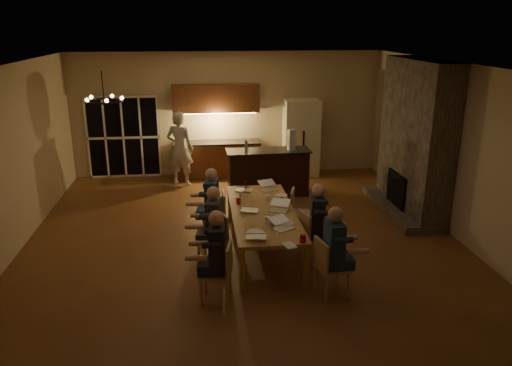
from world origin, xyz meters
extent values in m
plane|color=brown|center=(0.00, 0.00, 0.00)|extent=(9.00, 9.00, 0.00)
cube|color=tan|center=(0.00, 4.52, 1.60)|extent=(8.00, 0.04, 3.20)
cube|color=tan|center=(-4.02, 0.00, 1.60)|extent=(0.04, 9.00, 3.20)
cube|color=tan|center=(4.02, 0.00, 1.60)|extent=(0.04, 9.00, 3.20)
cube|color=white|center=(0.00, 0.00, 3.22)|extent=(8.00, 9.00, 0.04)
cube|color=black|center=(-2.70, 4.47, 1.05)|extent=(1.86, 0.08, 2.10)
cube|color=#675B51|center=(3.70, 1.20, 1.60)|extent=(0.58, 2.50, 3.20)
cube|color=beige|center=(1.90, 4.15, 1.00)|extent=(0.90, 0.68, 2.00)
cube|color=tan|center=(0.32, -0.39, 0.38)|extent=(1.10, 2.88, 0.75)
cube|color=black|center=(0.82, 2.61, 0.54)|extent=(1.95, 0.73, 1.08)
imported|color=silver|center=(-1.23, 3.61, 0.93)|extent=(0.80, 0.67, 1.86)
torus|color=black|center=(-2.16, -0.68, 2.75)|extent=(0.56, 0.56, 0.03)
cylinder|color=white|center=(0.32, -0.91, 0.80)|extent=(0.08, 0.08, 0.10)
cylinder|color=white|center=(0.47, 0.15, 0.80)|extent=(0.08, 0.08, 0.10)
cylinder|color=white|center=(0.00, 0.39, 0.80)|extent=(0.07, 0.07, 0.10)
cylinder|color=#B10B0D|center=(0.74, -1.75, 0.81)|extent=(0.09, 0.09, 0.12)
cylinder|color=#B10B0D|center=(-0.08, 0.01, 0.81)|extent=(0.08, 0.08, 0.12)
cylinder|color=#B2B2B7|center=(0.38, -1.05, 0.81)|extent=(0.07, 0.07, 0.12)
cylinder|color=#3F0F0C|center=(0.14, 0.95, 0.81)|extent=(0.06, 0.06, 0.12)
cylinder|color=#B2B2B7|center=(0.70, -0.05, 0.81)|extent=(0.06, 0.06, 0.12)
cylinder|color=white|center=(0.61, -1.02, 0.76)|extent=(0.26, 0.26, 0.02)
cylinder|color=white|center=(0.07, -1.32, 0.76)|extent=(0.27, 0.27, 0.02)
cylinder|color=white|center=(0.76, 0.35, 0.76)|extent=(0.24, 0.24, 0.02)
cube|color=white|center=(0.52, -1.85, 0.76)|extent=(0.22, 0.27, 0.01)
cylinder|color=#99999E|center=(0.31, 2.64, 1.20)|extent=(0.07, 0.07, 0.24)
cube|color=silver|center=(1.34, 2.56, 1.32)|extent=(0.18, 0.18, 0.48)
camera|label=1|loc=(-0.73, -8.45, 3.88)|focal=35.00mm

